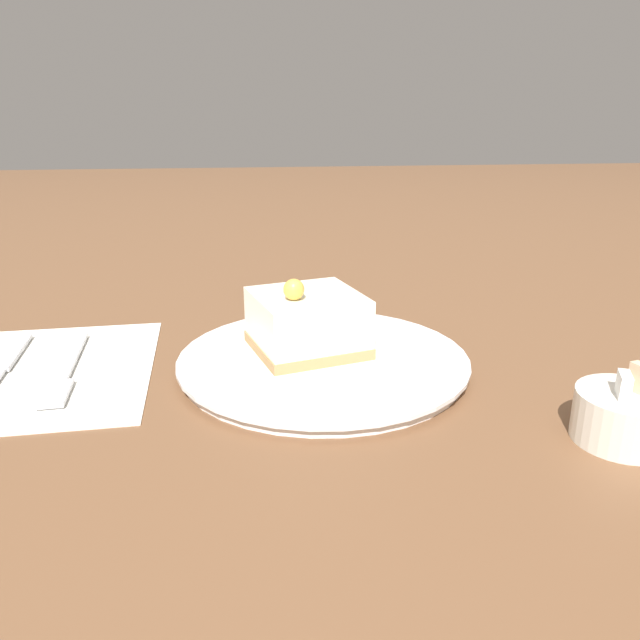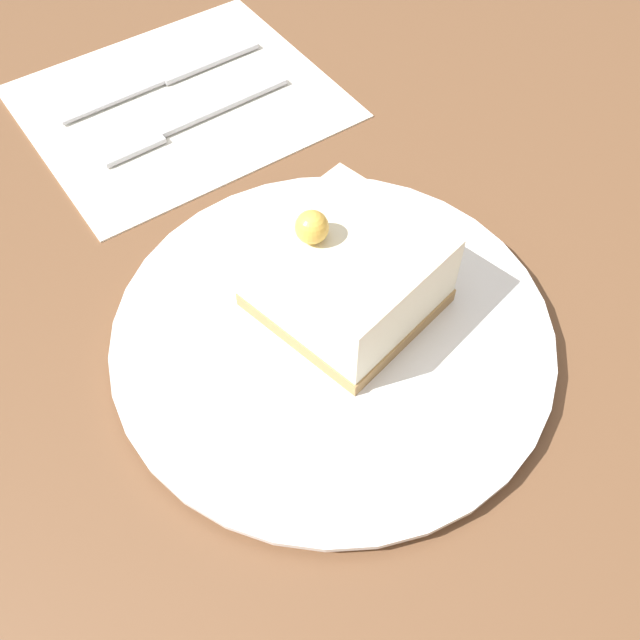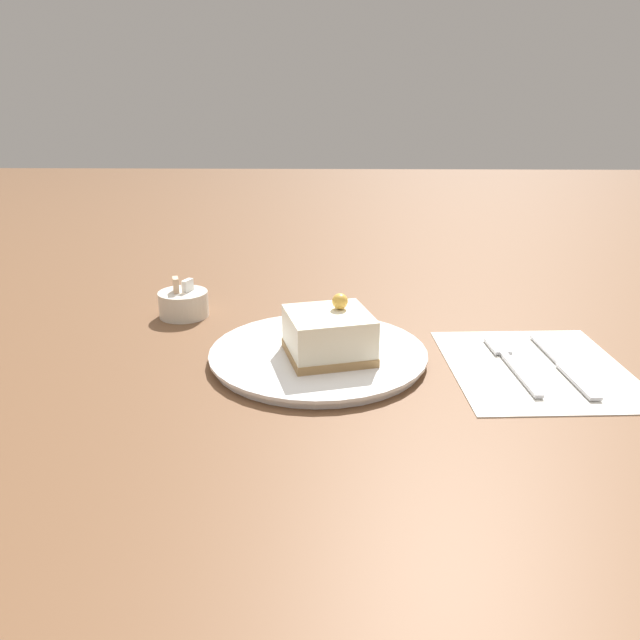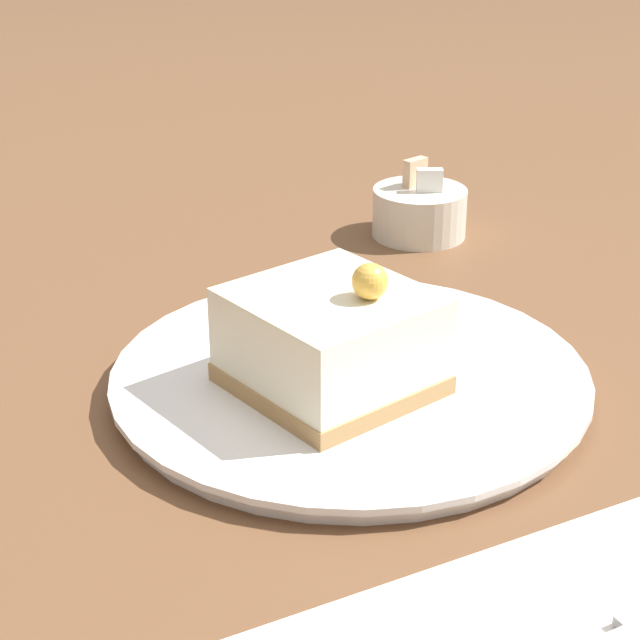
% 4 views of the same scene
% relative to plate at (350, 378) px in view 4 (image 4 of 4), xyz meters
% --- Properties ---
extents(ground_plane, '(4.00, 4.00, 0.00)m').
position_rel_plate_xyz_m(ground_plane, '(-0.02, 0.01, -0.01)').
color(ground_plane, brown).
extents(plate, '(0.27, 0.27, 0.01)m').
position_rel_plate_xyz_m(plate, '(0.00, 0.00, 0.00)').
color(plate, white).
rests_on(plate, ground_plane).
extents(cake_slice, '(0.12, 0.12, 0.08)m').
position_rel_plate_xyz_m(cake_slice, '(0.01, -0.02, 0.03)').
color(cake_slice, '#AD8451').
rests_on(cake_slice, plate).
extents(sugar_bowl, '(0.07, 0.07, 0.06)m').
position_rel_plate_xyz_m(sugar_bowl, '(-0.21, 0.16, 0.01)').
color(sugar_bowl, silver).
rests_on(sugar_bowl, ground_plane).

